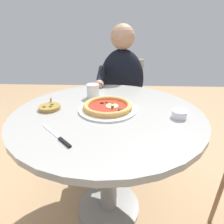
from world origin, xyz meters
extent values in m
cube|color=tan|center=(0.00, 0.00, -0.01)|extent=(6.00, 6.00, 0.02)
cylinder|color=#999993|center=(0.00, 0.00, 0.71)|extent=(0.95, 0.95, 0.03)
cylinder|color=gray|center=(0.00, 0.00, 0.36)|extent=(0.11, 0.11, 0.67)
cylinder|color=gray|center=(0.00, 0.00, 0.01)|extent=(0.41, 0.41, 0.02)
cylinder|color=white|center=(0.00, 0.00, 0.73)|extent=(0.30, 0.30, 0.01)
cylinder|color=tan|center=(0.00, 0.00, 0.74)|extent=(0.25, 0.25, 0.01)
torus|color=tan|center=(0.00, 0.00, 0.75)|extent=(0.25, 0.25, 0.03)
cylinder|color=red|center=(0.00, 0.00, 0.74)|extent=(0.24, 0.24, 0.00)
cylinder|color=white|center=(0.02, 0.00, 0.74)|extent=(0.06, 0.06, 0.00)
ellipsoid|color=yellow|center=(0.02, 0.00, 0.75)|extent=(0.03, 0.03, 0.02)
ellipsoid|color=#3D2314|center=(0.02, 0.02, 0.75)|extent=(0.03, 0.03, 0.01)
ellipsoid|color=#4C2D19|center=(0.07, -0.05, 0.75)|extent=(0.04, 0.03, 0.01)
ellipsoid|color=brown|center=(-0.01, 0.05, 0.75)|extent=(0.02, 0.02, 0.01)
ellipsoid|color=#3D2314|center=(-0.03, 0.04, 0.75)|extent=(0.02, 0.02, 0.01)
ellipsoid|color=#3D2314|center=(0.03, -0.02, 0.75)|extent=(0.02, 0.03, 0.01)
ellipsoid|color=#2D6B28|center=(0.02, -0.05, 0.75)|extent=(0.01, 0.01, 0.00)
ellipsoid|color=#2D6B28|center=(0.06, 0.06, 0.75)|extent=(0.01, 0.01, 0.00)
ellipsoid|color=#2D6B28|center=(0.02, 0.03, 0.75)|extent=(0.01, 0.01, 0.00)
cylinder|color=silver|center=(-0.10, 0.18, 0.76)|extent=(0.08, 0.08, 0.08)
cylinder|color=silver|center=(-0.10, 0.18, 0.73)|extent=(0.07, 0.07, 0.02)
cube|color=silver|center=(-0.21, -0.23, 0.72)|extent=(0.11, 0.10, 0.00)
cube|color=black|center=(-0.13, -0.31, 0.73)|extent=(0.06, 0.06, 0.01)
cylinder|color=white|center=(0.34, -0.07, 0.74)|extent=(0.07, 0.07, 0.04)
cylinder|color=olive|center=(0.34, -0.07, 0.75)|extent=(0.06, 0.06, 0.01)
cylinder|color=olive|center=(-0.30, -0.01, 0.73)|extent=(0.11, 0.11, 0.02)
torus|color=olive|center=(-0.31, 0.06, 0.75)|extent=(0.01, 0.03, 0.03)
ellipsoid|color=#516B2D|center=(-0.29, 0.01, 0.74)|extent=(0.02, 0.02, 0.02)
ellipsoid|color=#516B2D|center=(-0.29, -0.02, 0.74)|extent=(0.02, 0.02, 0.02)
ellipsoid|color=#516B2D|center=(-0.32, -0.02, 0.74)|extent=(0.02, 0.02, 0.02)
cube|color=#282833|center=(0.08, 0.69, 0.23)|extent=(0.37, 0.31, 0.45)
ellipsoid|color=black|center=(0.08, 0.69, 0.71)|extent=(0.40, 0.26, 0.52)
sphere|color=tan|center=(0.08, 0.69, 1.05)|extent=(0.19, 0.19, 0.19)
cylinder|color=black|center=(-0.09, 0.50, 0.78)|extent=(0.06, 0.26, 0.14)
sphere|color=tan|center=(-0.09, 0.40, 0.74)|extent=(0.07, 0.07, 0.07)
cube|color=beige|center=(0.08, 0.74, 0.45)|extent=(0.45, 0.45, 0.02)
cube|color=beige|center=(0.10, 0.94, 0.66)|extent=(0.37, 0.06, 0.39)
cylinder|color=#B7B2A8|center=(-0.12, 0.58, 0.22)|extent=(0.02, 0.02, 0.44)
cylinder|color=#B7B2A8|center=(0.24, 0.54, 0.22)|extent=(0.02, 0.02, 0.44)
cylinder|color=#B7B2A8|center=(-0.08, 0.95, 0.22)|extent=(0.02, 0.02, 0.44)
cylinder|color=#B7B2A8|center=(0.28, 0.91, 0.22)|extent=(0.02, 0.02, 0.44)
cylinder|color=#8E6B4C|center=(0.64, -0.08, 0.22)|extent=(0.02, 0.02, 0.44)
camera|label=1|loc=(0.06, -0.83, 1.09)|focal=28.18mm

